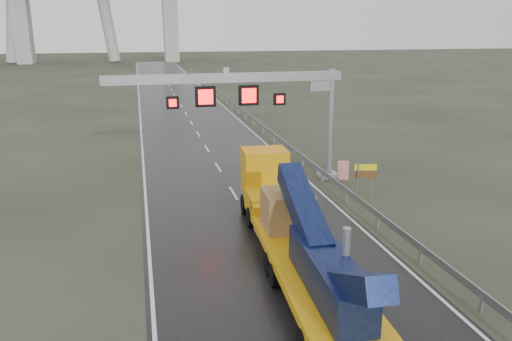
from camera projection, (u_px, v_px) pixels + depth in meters
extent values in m
cube|color=black|center=(191.00, 123.00, 52.89)|extent=(11.00, 200.00, 0.02)
cube|color=#AFAFAA|center=(328.00, 175.00, 33.78)|extent=(1.20, 1.20, 0.30)
cylinder|color=gray|center=(330.00, 125.00, 32.83)|extent=(0.48, 0.48, 7.20)
cube|color=gray|center=(226.00, 78.00, 30.43)|extent=(14.80, 0.55, 0.55)
cube|color=gray|center=(320.00, 84.00, 31.91)|extent=(1.40, 0.35, 0.90)
cube|color=gray|center=(226.00, 70.00, 30.30)|extent=(0.35, 0.35, 0.35)
cube|color=black|center=(205.00, 97.00, 30.40)|extent=(1.25, 0.25, 1.25)
cube|color=#FF0C0C|center=(206.00, 97.00, 30.27)|extent=(0.90, 0.02, 0.90)
cube|color=black|center=(249.00, 95.00, 30.99)|extent=(1.25, 0.25, 1.25)
cube|color=#FF0C0C|center=(249.00, 96.00, 30.86)|extent=(0.90, 0.02, 0.90)
cube|color=black|center=(173.00, 103.00, 30.04)|extent=(0.75, 0.25, 0.75)
cube|color=#FF0C0C|center=(173.00, 103.00, 29.91)|extent=(0.54, 0.02, 0.54)
cube|color=black|center=(280.00, 99.00, 31.51)|extent=(0.75, 0.25, 0.75)
cube|color=#FF0C0C|center=(280.00, 99.00, 31.38)|extent=(0.54, 0.02, 0.54)
cube|color=#AFAFAA|center=(22.00, 24.00, 135.84)|extent=(4.00, 6.00, 21.00)
cube|color=#AFAFAA|center=(170.00, 25.00, 144.63)|extent=(4.00, 6.00, 21.00)
cube|color=#F79D0D|center=(319.00, 284.00, 17.71)|extent=(3.36, 13.32, 0.33)
cube|color=#F79D0D|center=(277.00, 207.00, 24.20)|extent=(2.51, 1.26, 0.47)
cube|color=#F79D0D|center=(271.00, 201.00, 25.70)|extent=(2.60, 2.96, 1.13)
cube|color=#F79D0D|center=(265.00, 171.00, 26.99)|extent=(2.46, 2.01, 2.45)
cube|color=black|center=(261.00, 162.00, 27.82)|extent=(2.17, 0.17, 1.13)
cube|color=#0D0F3D|center=(328.00, 274.00, 16.57)|extent=(1.63, 5.72, 1.32)
cube|color=#0D0F3D|center=(303.00, 208.00, 19.38)|extent=(1.23, 5.24, 2.41)
cube|color=#0D0F3D|center=(356.00, 286.00, 14.11)|extent=(1.05, 3.78, 2.28)
cylinder|color=gray|center=(346.00, 249.00, 16.43)|extent=(0.30, 0.30, 1.51)
cube|color=olive|center=(287.00, 210.00, 22.07)|extent=(2.18, 2.18, 1.70)
cylinder|color=black|center=(301.00, 267.00, 20.08)|extent=(2.78, 1.09, 0.94)
cylinder|color=black|center=(265.00, 203.00, 27.29)|extent=(2.60, 1.17, 1.04)
cylinder|color=gray|center=(358.00, 182.00, 29.03)|extent=(0.07, 0.07, 2.19)
cylinder|color=gray|center=(372.00, 181.00, 29.23)|extent=(0.07, 0.07, 2.19)
cube|color=#FFF10D|center=(366.00, 167.00, 28.89)|extent=(1.24, 0.41, 0.36)
cube|color=brown|center=(365.00, 175.00, 29.01)|extent=(1.24, 0.41, 0.41)
cube|color=red|center=(343.00, 170.00, 33.21)|extent=(0.80, 0.60, 1.21)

